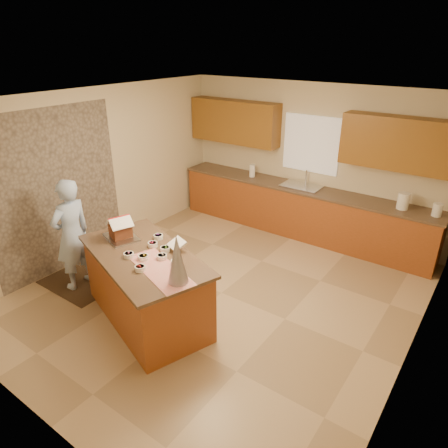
% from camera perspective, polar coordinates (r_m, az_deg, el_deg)
% --- Properties ---
extents(floor, '(5.50, 5.50, 0.00)m').
position_cam_1_polar(floor, '(5.96, -0.35, -9.67)').
color(floor, tan).
rests_on(floor, ground).
extents(ceiling, '(5.50, 5.50, 0.00)m').
position_cam_1_polar(ceiling, '(4.96, -0.43, 17.02)').
color(ceiling, silver).
rests_on(ceiling, floor).
extents(wall_back, '(5.50, 5.50, 0.00)m').
position_cam_1_polar(wall_back, '(7.59, 12.07, 8.78)').
color(wall_back, beige).
rests_on(wall_back, floor).
extents(wall_front, '(5.50, 5.50, 0.00)m').
position_cam_1_polar(wall_front, '(3.73, -26.58, -10.91)').
color(wall_front, beige).
rests_on(wall_front, floor).
extents(wall_left, '(5.50, 5.50, 0.00)m').
position_cam_1_polar(wall_left, '(7.00, -17.29, 6.85)').
color(wall_left, beige).
rests_on(wall_left, floor).
extents(wall_right, '(5.50, 5.50, 0.00)m').
position_cam_1_polar(wall_right, '(4.47, 26.60, -4.92)').
color(wall_right, beige).
rests_on(wall_right, floor).
extents(stone_accent, '(0.00, 2.50, 2.50)m').
position_cam_1_polar(stone_accent, '(6.59, -22.50, 4.07)').
color(stone_accent, gray).
rests_on(stone_accent, wall_left).
extents(window_curtain, '(1.05, 0.03, 1.00)m').
position_cam_1_polar(window_curtain, '(7.49, 12.18, 10.93)').
color(window_curtain, white).
rests_on(window_curtain, wall_back).
extents(back_counter_base, '(4.80, 0.60, 0.88)m').
position_cam_1_polar(back_counter_base, '(7.63, 10.54, 1.73)').
color(back_counter_base, brown).
rests_on(back_counter_base, floor).
extents(back_counter_top, '(4.85, 0.63, 0.04)m').
position_cam_1_polar(back_counter_top, '(7.46, 10.81, 4.98)').
color(back_counter_top, brown).
rests_on(back_counter_top, back_counter_base).
extents(upper_cabinet_left, '(1.85, 0.35, 0.80)m').
position_cam_1_polar(upper_cabinet_left, '(8.05, 1.51, 14.21)').
color(upper_cabinet_left, brown).
rests_on(upper_cabinet_left, wall_back).
extents(upper_cabinet_right, '(1.85, 0.35, 0.80)m').
position_cam_1_polar(upper_cabinet_right, '(6.84, 23.87, 10.27)').
color(upper_cabinet_right, brown).
rests_on(upper_cabinet_right, wall_back).
extents(sink, '(0.70, 0.45, 0.12)m').
position_cam_1_polar(sink, '(7.47, 10.80, 4.91)').
color(sink, silver).
rests_on(sink, back_counter_top).
extents(faucet, '(0.03, 0.03, 0.28)m').
position_cam_1_polar(faucet, '(7.57, 11.50, 6.48)').
color(faucet, silver).
rests_on(faucet, back_counter_top).
extents(island_base, '(2.06, 1.49, 0.91)m').
position_cam_1_polar(island_base, '(5.34, -10.89, -8.82)').
color(island_base, brown).
rests_on(island_base, floor).
extents(island_top, '(2.16, 1.59, 0.04)m').
position_cam_1_polar(island_top, '(5.10, -11.31, -4.37)').
color(island_top, brown).
rests_on(island_top, island_base).
extents(table_runner, '(1.09, 0.69, 0.01)m').
position_cam_1_polar(table_runner, '(4.72, -8.98, -6.40)').
color(table_runner, red).
rests_on(table_runner, island_top).
extents(baking_tray, '(0.56, 0.49, 0.03)m').
position_cam_1_polar(baking_tray, '(5.54, -14.26, -1.82)').
color(baking_tray, silver).
rests_on(baking_tray, island_top).
extents(cookbook, '(0.27, 0.24, 0.10)m').
position_cam_1_polar(cookbook, '(5.07, -6.67, -2.77)').
color(cookbook, white).
rests_on(cookbook, island_top).
extents(tinsel_tree, '(0.29, 0.29, 0.57)m').
position_cam_1_polar(tinsel_tree, '(4.33, -6.59, -4.97)').
color(tinsel_tree, silver).
rests_on(tinsel_tree, island_top).
extents(rug, '(1.11, 0.73, 0.01)m').
position_cam_1_polar(rug, '(6.53, -19.79, -7.86)').
color(rug, black).
rests_on(rug, floor).
extents(boy, '(0.40, 0.61, 1.64)m').
position_cam_1_polar(boy, '(6.11, -20.61, -1.44)').
color(boy, '#ADC8F5').
rests_on(boy, rug).
extents(canister_a, '(0.16, 0.16, 0.22)m').
position_cam_1_polar(canister_a, '(6.93, 23.97, 2.82)').
color(canister_a, white).
rests_on(canister_a, back_counter_top).
extents(canister_b, '(0.18, 0.18, 0.26)m').
position_cam_1_polar(canister_b, '(6.92, 23.92, 2.99)').
color(canister_b, white).
rests_on(canister_b, back_counter_top).
extents(canister_c, '(0.14, 0.14, 0.20)m').
position_cam_1_polar(canister_c, '(6.87, 27.83, 1.78)').
color(canister_c, white).
rests_on(canister_c, back_counter_top).
extents(paper_towel, '(0.11, 0.11, 0.24)m').
position_cam_1_polar(paper_towel, '(7.89, 4.00, 7.50)').
color(paper_towel, white).
rests_on(paper_towel, back_counter_top).
extents(gingerbread_house, '(0.36, 0.37, 0.29)m').
position_cam_1_polar(gingerbread_house, '(5.49, -14.39, -0.69)').
color(gingerbread_house, '#5B2C17').
rests_on(gingerbread_house, baking_tray).
extents(candy_bowls, '(0.76, 0.83, 0.06)m').
position_cam_1_polar(candy_bowls, '(5.02, -9.91, -4.10)').
color(candy_bowls, pink).
rests_on(candy_bowls, island_top).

